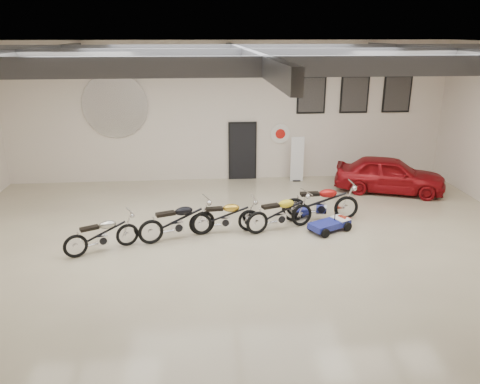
{
  "coord_description": "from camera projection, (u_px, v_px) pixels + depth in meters",
  "views": [
    {
      "loc": [
        -1.04,
        -10.87,
        5.26
      ],
      "look_at": [
        0.0,
        1.2,
        1.1
      ],
      "focal_mm": 35.0,
      "sensor_mm": 36.0,
      "label": 1
    }
  ],
  "objects": [
    {
      "name": "floor",
      "position": [
        244.0,
        247.0,
        12.03
      ],
      "size": [
        16.0,
        12.0,
        0.01
      ],
      "primitive_type": "cube",
      "color": "#C2B794",
      "rests_on": "ground"
    },
    {
      "name": "ceiling",
      "position": [
        245.0,
        44.0,
        10.41
      ],
      "size": [
        16.0,
        12.0,
        0.01
      ],
      "primitive_type": "cube",
      "color": "slate",
      "rests_on": "back_wall"
    },
    {
      "name": "back_wall",
      "position": [
        229.0,
        112.0,
        16.88
      ],
      "size": [
        16.0,
        0.02,
        5.0
      ],
      "primitive_type": "cube",
      "color": "beige",
      "rests_on": "floor"
    },
    {
      "name": "ceiling_beams",
      "position": [
        245.0,
        56.0,
        10.49
      ],
      "size": [
        15.8,
        11.8,
        0.32
      ],
      "primitive_type": null,
      "color": "#5A5B61",
      "rests_on": "ceiling"
    },
    {
      "name": "door",
      "position": [
        242.0,
        152.0,
        17.34
      ],
      "size": [
        0.92,
        0.08,
        2.1
      ],
      "primitive_type": "cube",
      "color": "black",
      "rests_on": "back_wall"
    },
    {
      "name": "logo_plaque",
      "position": [
        115.0,
        106.0,
        16.41
      ],
      "size": [
        2.3,
        0.06,
        1.16
      ],
      "primitive_type": null,
      "color": "silver",
      "rests_on": "back_wall"
    },
    {
      "name": "poster_left",
      "position": [
        311.0,
        95.0,
        16.89
      ],
      "size": [
        1.05,
        0.08,
        1.35
      ],
      "primitive_type": null,
      "color": "black",
      "rests_on": "back_wall"
    },
    {
      "name": "poster_mid",
      "position": [
        354.0,
        94.0,
        17.02
      ],
      "size": [
        1.05,
        0.08,
        1.35
      ],
      "primitive_type": null,
      "color": "black",
      "rests_on": "back_wall"
    },
    {
      "name": "poster_right",
      "position": [
        397.0,
        94.0,
        17.15
      ],
      "size": [
        1.05,
        0.08,
        1.35
      ],
      "primitive_type": null,
      "color": "black",
      "rests_on": "back_wall"
    },
    {
      "name": "oil_sign",
      "position": [
        280.0,
        134.0,
        17.24
      ],
      "size": [
        0.72,
        0.1,
        0.72
      ],
      "primitive_type": null,
      "color": "white",
      "rests_on": "back_wall"
    },
    {
      "name": "banner_stand",
      "position": [
        297.0,
        158.0,
        17.14
      ],
      "size": [
        0.48,
        0.2,
        1.73
      ],
      "primitive_type": null,
      "rotation": [
        0.0,
        0.0,
        -0.03
      ],
      "color": "white",
      "rests_on": "floor"
    },
    {
      "name": "motorcycle_silver",
      "position": [
        102.0,
        234.0,
        11.67
      ],
      "size": [
        1.92,
        1.34,
        0.97
      ],
      "primitive_type": null,
      "rotation": [
        0.0,
        0.0,
        0.46
      ],
      "color": "silver",
      "rests_on": "floor"
    },
    {
      "name": "motorcycle_black",
      "position": [
        177.0,
        220.0,
        12.36
      ],
      "size": [
        2.17,
        1.31,
        1.08
      ],
      "primitive_type": null,
      "rotation": [
        0.0,
        0.0,
        0.35
      ],
      "color": "silver",
      "rests_on": "floor"
    },
    {
      "name": "motorcycle_gold",
      "position": [
        225.0,
        216.0,
        12.76
      ],
      "size": [
        1.98,
        0.78,
        1.0
      ],
      "primitive_type": null,
      "rotation": [
        0.0,
        0.0,
        0.1
      ],
      "color": "silver",
      "rests_on": "floor"
    },
    {
      "name": "motorcycle_yellow",
      "position": [
        280.0,
        212.0,
        12.95
      ],
      "size": [
        2.1,
        1.25,
        1.04
      ],
      "primitive_type": null,
      "rotation": [
        0.0,
        0.0,
        0.33
      ],
      "color": "silver",
      "rests_on": "floor"
    },
    {
      "name": "motorcycle_red",
      "position": [
        321.0,
        202.0,
        13.59
      ],
      "size": [
        2.25,
        0.74,
        1.16
      ],
      "primitive_type": null,
      "rotation": [
        0.0,
        0.0,
        0.02
      ],
      "color": "silver",
      "rests_on": "floor"
    },
    {
      "name": "go_kart",
      "position": [
        333.0,
        221.0,
        13.02
      ],
      "size": [
        1.6,
        1.26,
        0.53
      ],
      "primitive_type": null,
      "rotation": [
        0.0,
        0.0,
        0.48
      ],
      "color": "navy",
      "rests_on": "floor"
    },
    {
      "name": "vintage_car",
      "position": [
        390.0,
        174.0,
        16.04
      ],
      "size": [
        2.62,
        3.93,
        1.24
      ],
      "primitive_type": "imported",
      "rotation": [
        0.0,
        0.0,
        1.23
      ],
      "color": "maroon",
      "rests_on": "floor"
    }
  ]
}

